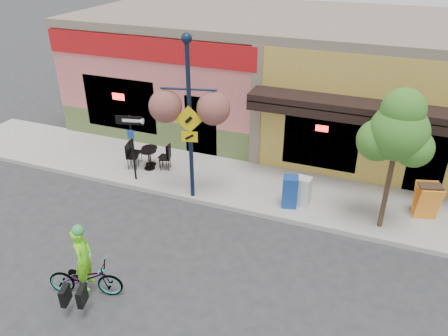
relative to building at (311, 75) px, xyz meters
name	(u,v)px	position (x,y,z in m)	size (l,w,h in m)	color
ground	(250,226)	(0.00, -7.50, -2.25)	(90.00, 90.00, 0.00)	#2D2D30
sidewalk	(270,189)	(0.00, -5.50, -2.17)	(24.00, 3.00, 0.15)	#9E9B93
curb	(257,213)	(0.00, -6.95, -2.17)	(24.00, 0.12, 0.15)	#A8A59E
building	(311,75)	(0.00, 0.00, 0.00)	(18.20, 8.20, 4.50)	#C56261
bicycle	(85,278)	(-2.65, -11.29, -1.81)	(0.59, 1.68, 0.88)	maroon
cyclist_rider	(85,267)	(-2.60, -11.29, -1.48)	(0.56, 0.37, 1.53)	#77FF1A
lamp_post	(190,121)	(-2.09, -6.83, 0.33)	(1.55, 0.62, 4.87)	#101D33
one_way_sign	(133,148)	(-4.23, -6.59, -0.99)	(0.85, 0.18, 2.22)	black
cafe_set_left	(150,154)	(-4.28, -5.54, -1.67)	(1.43, 0.72, 0.86)	black
cafe_set_right	(149,157)	(-4.18, -5.80, -1.66)	(1.48, 0.74, 0.89)	black
newspaper_box_blue	(290,192)	(0.79, -6.33, -1.62)	(0.43, 0.38, 0.96)	navy
newspaper_box_grey	(303,192)	(1.13, -6.14, -1.65)	(0.42, 0.38, 0.91)	silver
street_tree	(393,162)	(3.36, -6.39, -0.12)	(1.54, 1.54, 3.96)	#3D7A26
sandwich_board	(429,205)	(4.52, -5.68, -1.58)	(0.62, 0.45, 1.03)	orange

